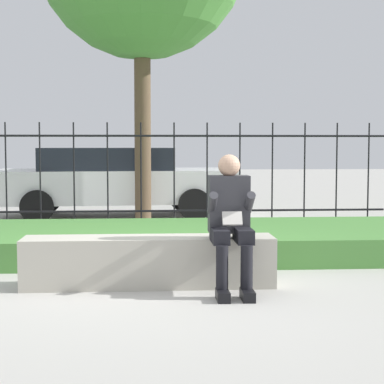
{
  "coord_description": "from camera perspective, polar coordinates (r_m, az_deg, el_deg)",
  "views": [
    {
      "loc": [
        0.12,
        -6.16,
        1.36
      ],
      "look_at": [
        0.68,
        2.09,
        0.76
      ],
      "focal_mm": 60.0,
      "sensor_mm": 36.0,
      "label": 1
    }
  ],
  "objects": [
    {
      "name": "ground_plane",
      "position": [
        6.31,
        -4.92,
        -8.34
      ],
      "size": [
        60.0,
        60.0,
        0.0
      ],
      "primitive_type": "plane",
      "color": "#B2AFA8"
    },
    {
      "name": "stone_bench",
      "position": [
        6.27,
        -3.84,
        -6.42
      ],
      "size": [
        2.42,
        0.46,
        0.48
      ],
      "color": "#B7B2A3",
      "rests_on": "ground_plane"
    },
    {
      "name": "person_seated_reader",
      "position": [
        5.98,
        3.42,
        -2.18
      ],
      "size": [
        0.42,
        0.73,
        1.28
      ],
      "color": "black",
      "rests_on": "ground_plane"
    },
    {
      "name": "grass_berm",
      "position": [
        8.1,
        -4.69,
        -4.39
      ],
      "size": [
        9.72,
        2.31,
        0.32
      ],
      "color": "#4C893D",
      "rests_on": "ground_plane"
    },
    {
      "name": "iron_fence",
      "position": [
        9.97,
        -4.55,
        1.46
      ],
      "size": [
        7.72,
        0.03,
        1.72
      ],
      "color": "black",
      "rests_on": "ground_plane"
    },
    {
      "name": "car_parked_center",
      "position": [
        12.33,
        -6.95,
        1.09
      ],
      "size": [
        4.58,
        2.18,
        1.32
      ],
      "rotation": [
        0.0,
        0.0,
        0.06
      ],
      "color": "silver",
      "rests_on": "ground_plane"
    }
  ]
}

